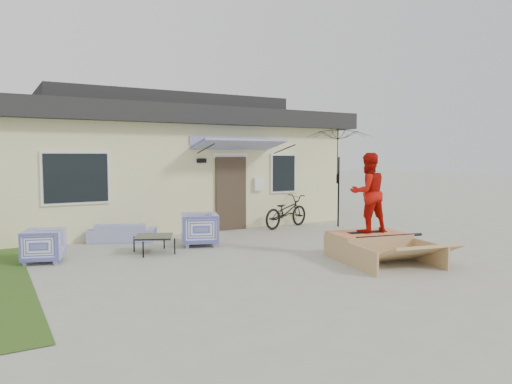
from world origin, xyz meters
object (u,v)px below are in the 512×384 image
armchair_left (44,244)px  skateboard (367,232)px  coffee_table (154,244)px  bicycle (286,208)px  patio_umbrella (339,169)px  skater (368,191)px  skate_ramp (368,245)px  armchair_right (199,227)px  loveseat (122,229)px

armchair_left → skateboard: 6.62m
coffee_table → bicycle: bicycle is taller
bicycle → patio_umbrella: size_ratio=0.78×
bicycle → skateboard: size_ratio=2.09×
skateboard → skater: skater is taller
patio_umbrella → coffee_table: bearing=-170.4°
bicycle → patio_umbrella: patio_umbrella is taller
bicycle → skate_ramp: 4.38m
armchair_left → coffee_table: bearing=-76.6°
patio_umbrella → skater: (-2.24, -3.63, -0.35)m
coffee_table → bicycle: (4.56, 1.64, 0.39)m
skater → skateboard: bearing=99.9°
armchair_right → coffee_table: bearing=-55.3°
armchair_right → patio_umbrella: bearing=117.8°
loveseat → coffee_table: bearing=122.8°
armchair_left → armchair_right: (3.41, 0.11, 0.06)m
skateboard → armchair_right: bearing=139.2°
armchair_left → patio_umbrella: patio_umbrella is taller
coffee_table → skateboard: (3.80, -2.61, 0.34)m
loveseat → skateboard: size_ratio=1.86×
patio_umbrella → skate_ramp: (-2.25, -3.68, -1.49)m
armchair_right → skater: bearing=60.8°
skate_ramp → armchair_left: bearing=165.5°
patio_umbrella → skater: bearing=-121.7°
armchair_right → bicycle: (3.34, 1.31, 0.15)m
coffee_table → patio_umbrella: (6.04, 1.02, 1.56)m
armchair_left → bicycle: (6.76, 1.42, 0.21)m
armchair_right → skate_ramp: bearing=60.2°
loveseat → patio_umbrella: patio_umbrella is taller
loveseat → skater: size_ratio=0.97×
coffee_table → skater: skater is taller
loveseat → bicycle: 4.82m
loveseat → skater: (4.05, -4.35, 1.08)m
skate_ramp → armchair_right: bearing=141.8°
coffee_table → patio_umbrella: 6.32m
bicycle → skater: bearing=152.8°
bicycle → skater: 4.40m
coffee_table → patio_umbrella: patio_umbrella is taller
coffee_table → skater: size_ratio=0.47×
skate_ramp → skateboard: size_ratio=2.33×
loveseat → bicycle: (4.82, -0.10, 0.27)m
armchair_left → coffee_table: 2.21m
armchair_right → skater: (2.57, -2.94, 0.97)m
armchair_left → skater: size_ratio=0.45×
armchair_right → bicycle: bearing=131.0°
armchair_right → skateboard: (2.57, -2.94, 0.11)m
bicycle → skateboard: 4.32m
armchair_right → skater: skater is taller
armchair_right → bicycle: size_ratio=0.47×
bicycle → skateboard: bearing=152.8°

